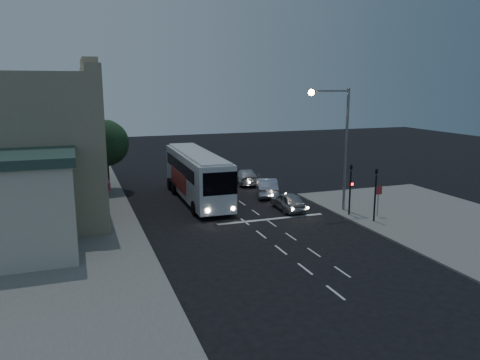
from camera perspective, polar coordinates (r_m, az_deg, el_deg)
name	(u,v)px	position (r m, az deg, el deg)	size (l,w,h in m)	color
ground	(255,230)	(30.82, 1.89, -6.12)	(120.00, 120.00, 0.00)	black
sidewalk_near	(458,226)	(34.60, 25.07, -5.15)	(12.00, 24.00, 0.12)	slate
sidewalk_far	(47,216)	(36.56, -22.45, -4.07)	(12.00, 50.00, 0.12)	slate
road_markings	(255,215)	(34.21, 1.86, -4.31)	(8.00, 30.55, 0.01)	silver
tour_bus	(197,174)	(38.45, -5.28, 0.71)	(3.10, 13.03, 3.98)	silver
car_suv	(288,201)	(35.59, 5.88, -2.60)	(1.62, 4.03, 1.37)	#AAAAAA
car_sedan_a	(267,187)	(40.08, 3.30, -0.84)	(1.63, 4.66, 1.54)	#A9A8BC
car_sedan_b	(246,176)	(44.98, 0.75, 0.44)	(1.92, 4.72, 1.37)	#BCBCBC
traffic_signal_main	(351,184)	(34.29, 13.33, -0.43)	(0.25, 0.35, 4.10)	black
traffic_signal_side	(376,189)	(33.09, 16.20, -1.00)	(0.18, 0.15, 4.10)	black
regulatory_sign	(379,196)	(34.61, 16.54, -1.89)	(0.45, 0.12, 2.20)	slate
streetlight	(339,135)	(34.84, 11.96, 5.34)	(3.32, 0.44, 9.00)	slate
main_building	(26,146)	(35.68, -24.61, 3.76)	(10.12, 12.00, 11.00)	gray
low_building_south	(5,207)	(27.78, -26.72, -2.92)	(7.40, 5.40, 5.70)	beige
low_building_north	(44,149)	(47.74, -22.76, 3.47)	(9.40, 9.40, 6.50)	beige
street_tree	(106,141)	(42.68, -16.07, 4.57)	(4.00, 4.00, 6.20)	black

